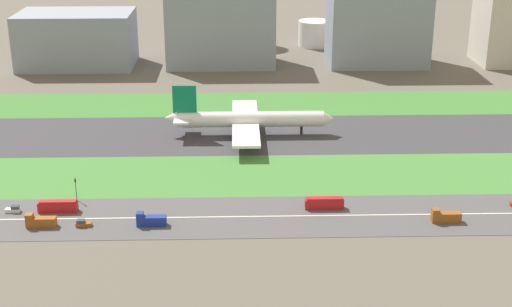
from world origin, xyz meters
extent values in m
plane|color=#5B564C|center=(0.00, 0.00, 0.00)|extent=(800.00, 800.00, 0.00)
cube|color=#38383D|center=(0.00, 0.00, 0.05)|extent=(280.00, 46.00, 0.10)
cube|color=#3D7A33|center=(0.00, 41.00, 0.05)|extent=(280.00, 36.00, 0.10)
cube|color=#427F38|center=(0.00, -41.00, 0.05)|extent=(280.00, 36.00, 0.10)
cube|color=#4C4C4F|center=(0.00, -73.00, 0.05)|extent=(280.00, 28.00, 0.10)
cube|color=silver|center=(0.00, -73.00, 0.11)|extent=(266.00, 0.50, 0.01)
cylinder|color=white|center=(-1.75, 0.00, 6.30)|extent=(56.00, 6.00, 6.00)
cone|color=white|center=(28.25, 0.00, 6.30)|extent=(4.00, 5.70, 5.70)
cone|color=white|center=(-32.25, 0.00, 7.10)|extent=(5.00, 5.40, 5.40)
cube|color=#0C724C|center=(-26.75, 0.00, 14.30)|extent=(9.00, 0.80, 11.00)
cube|color=white|center=(-27.75, 0.00, 7.30)|extent=(6.00, 16.00, 0.60)
cube|color=white|center=(-3.75, 15.00, 5.10)|extent=(10.00, 26.00, 1.00)
cylinder|color=gray|center=(-2.75, 9.00, 2.90)|extent=(5.00, 3.20, 3.20)
cube|color=white|center=(-3.75, -15.00, 5.10)|extent=(10.00, 26.00, 1.00)
cylinder|color=gray|center=(-2.75, -9.00, 2.90)|extent=(5.00, 3.20, 3.20)
cylinder|color=black|center=(17.85, 0.00, 1.70)|extent=(1.00, 1.00, 3.20)
cylinder|color=black|center=(-5.75, 3.50, 1.70)|extent=(1.00, 1.00, 3.20)
cylinder|color=black|center=(-5.75, -3.50, 1.70)|extent=(1.00, 1.00, 3.20)
cube|color=brown|center=(-62.79, -78.00, 1.50)|extent=(8.40, 2.50, 2.80)
cube|color=brown|center=(-65.99, -78.00, 3.50)|extent=(2.00, 2.30, 1.20)
cube|color=silver|center=(-73.70, -68.00, 0.65)|extent=(4.40, 1.80, 1.10)
cube|color=#333D4C|center=(-72.90, -68.00, 1.65)|extent=(2.20, 1.66, 0.90)
cube|color=#B2191E|center=(-60.31, -68.00, 1.60)|extent=(11.60, 2.50, 3.00)
cube|color=#B2191E|center=(-60.21, -68.00, 3.35)|extent=(10.80, 2.30, 0.50)
cube|color=navy|center=(-31.62, -78.00, 1.50)|extent=(8.40, 2.50, 2.80)
cube|color=navy|center=(-34.82, -78.00, 3.50)|extent=(2.00, 2.30, 1.20)
cube|color=brown|center=(-50.86, -78.00, 0.65)|extent=(4.40, 1.80, 1.10)
cube|color=#333D4C|center=(-51.66, -78.00, 1.65)|extent=(2.20, 1.66, 0.90)
cube|color=brown|center=(52.85, -78.00, 1.50)|extent=(8.40, 2.50, 2.80)
cube|color=brown|center=(49.65, -78.00, 3.50)|extent=(2.00, 2.30, 1.20)
cube|color=#B2191E|center=(18.85, -68.00, 1.60)|extent=(11.60, 2.50, 3.00)
cube|color=#B2191E|center=(18.95, -68.00, 3.35)|extent=(10.80, 2.30, 0.50)
cylinder|color=#4C4C51|center=(-56.43, -60.00, 3.10)|extent=(0.24, 0.24, 6.00)
cube|color=black|center=(-56.43, -60.00, 6.70)|extent=(0.36, 0.36, 1.20)
sphere|color=#19D826|center=(-56.43, -60.20, 7.00)|extent=(0.24, 0.24, 0.24)
cube|color=gray|center=(-90.00, 114.00, 14.04)|extent=(58.77, 36.78, 28.08)
cube|color=gray|center=(-14.83, 114.00, 18.92)|extent=(56.19, 30.87, 37.83)
cube|color=gray|center=(67.25, 114.00, 22.29)|extent=(51.04, 32.80, 44.57)
cylinder|color=silver|center=(2.27, 159.00, 8.88)|extent=(23.55, 23.55, 17.77)
cylinder|color=silver|center=(39.37, 159.00, 7.40)|extent=(19.36, 19.36, 14.81)
camera|label=1|loc=(-7.16, -266.73, 92.82)|focal=51.38mm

